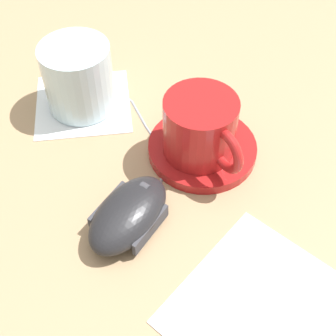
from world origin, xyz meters
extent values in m
plane|color=#9E7F5B|center=(0.00, 0.00, 0.00)|extent=(3.00, 3.00, 0.00)
cylinder|color=maroon|center=(-0.05, 0.03, 0.01)|extent=(0.12, 0.12, 0.01)
cylinder|color=maroon|center=(-0.04, 0.03, 0.05)|extent=(0.08, 0.08, 0.07)
torus|color=maroon|center=(-0.01, 0.05, 0.05)|extent=(0.05, 0.04, 0.05)
ellipsoid|color=black|center=(0.06, -0.03, 0.02)|extent=(0.12, 0.10, 0.04)
cylinder|color=#38383D|center=(0.04, -0.02, 0.03)|extent=(0.01, 0.01, 0.01)
cube|color=#38383D|center=(0.05, -0.06, 0.01)|extent=(0.05, 0.03, 0.02)
cube|color=#38383D|center=(0.07, -0.01, 0.01)|extent=(0.05, 0.03, 0.02)
cylinder|color=gray|center=(-0.01, -0.01, 0.00)|extent=(0.05, 0.00, 0.00)
cylinder|color=gray|center=(-0.06, -0.02, 0.00)|extent=(0.04, 0.03, 0.00)
cylinder|color=gray|center=(-0.10, -0.05, 0.00)|extent=(0.04, 0.03, 0.00)
cylinder|color=gray|center=(-0.13, -0.08, 0.00)|extent=(0.03, 0.04, 0.00)
cylinder|color=gray|center=(-0.17, -0.11, 0.00)|extent=(0.04, 0.03, 0.00)
sphere|color=gray|center=(0.01, -0.01, 0.00)|extent=(0.00, 0.00, 0.00)
sphere|color=gray|center=(-0.04, -0.01, 0.00)|extent=(0.00, 0.00, 0.00)
sphere|color=gray|center=(-0.08, -0.04, 0.00)|extent=(0.00, 0.00, 0.00)
sphere|color=gray|center=(-0.12, -0.06, 0.00)|extent=(0.00, 0.00, 0.00)
sphere|color=gray|center=(-0.15, -0.10, 0.00)|extent=(0.00, 0.00, 0.00)
sphere|color=gray|center=(-0.19, -0.12, 0.00)|extent=(0.00, 0.00, 0.00)
cube|color=white|center=(-0.11, -0.12, 0.00)|extent=(0.14, 0.14, 0.00)
cylinder|color=silver|center=(-0.11, -0.12, 0.04)|extent=(0.08, 0.08, 0.08)
cube|color=white|center=(0.14, 0.10, 0.00)|extent=(0.21, 0.21, 0.00)
camera|label=1|loc=(0.31, 0.04, 0.39)|focal=50.00mm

